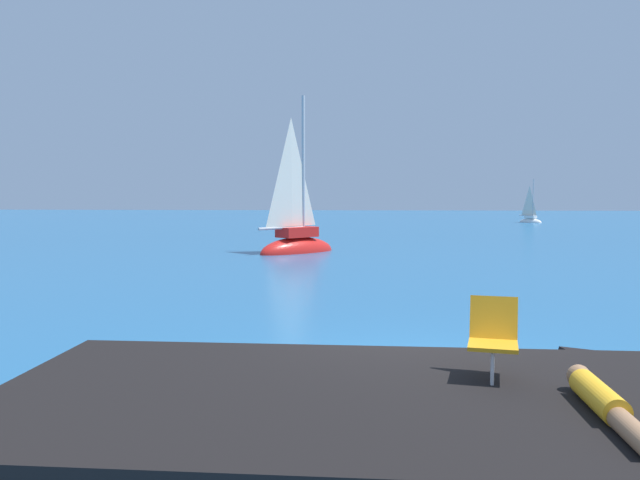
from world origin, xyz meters
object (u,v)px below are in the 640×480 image
Objects in this scene: sailboat_near at (297,243)px; beach_chair at (493,333)px; sailboat_far at (530,220)px; person_sunbather at (604,402)px.

beach_chair is (4.01, -20.12, 0.69)m from sailboat_near.
sailboat_near is 8.94× the size of beach_chair.
sailboat_far is 2.21× the size of person_sunbather.
sailboat_far is at bearing 177.11° from beach_chair.
beach_chair is (-12.55, -47.49, 0.87)m from sailboat_far.
beach_chair is at bearing -124.42° from sailboat_near.
sailboat_near is 20.53m from beach_chair.
sailboat_near is at bearing -156.82° from beach_chair.
sailboat_far is (16.56, 27.37, -0.18)m from sailboat_near.
person_sunbather is at bearing 43.67° from beach_chair.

